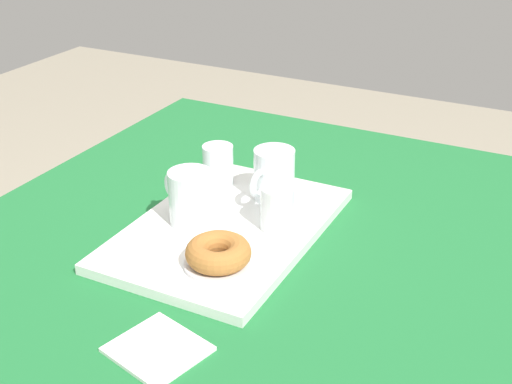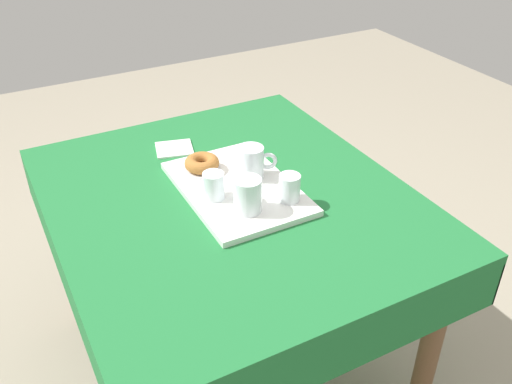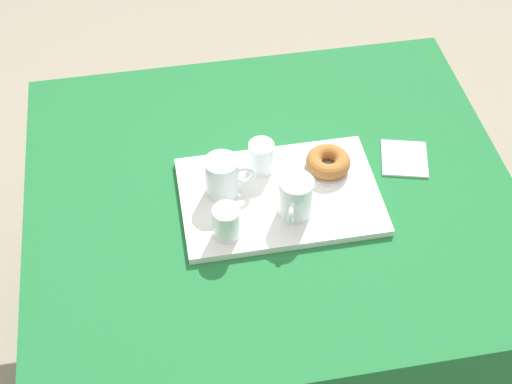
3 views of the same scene
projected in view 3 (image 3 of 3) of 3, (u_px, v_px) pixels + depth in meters
The scene contains 10 objects.
ground_plane at pixel (268, 346), 2.29m from camera, with size 6.00×6.00×0.00m, color gray.
dining_table at pixel (271, 218), 1.83m from camera, with size 1.16×1.01×0.73m.
serving_tray at pixel (280, 196), 1.73m from camera, with size 0.46×0.31×0.02m, color white.
tea_mug_left at pixel (223, 178), 1.69m from camera, with size 0.12×0.08×0.10m.
tea_mug_right at pixel (296, 198), 1.65m from camera, with size 0.08×0.11×0.10m.
water_glass_near at pixel (227, 223), 1.61m from camera, with size 0.06×0.06×0.08m.
water_glass_far at pixel (261, 158), 1.75m from camera, with size 0.06×0.06×0.08m.
donut_plate_left at pixel (327, 168), 1.77m from camera, with size 0.11×0.11×0.01m, color silver.
sugar_donut_left at pixel (328, 162), 1.75m from camera, with size 0.11×0.11×0.04m, color #A3662D.
paper_napkin at pixel (404, 159), 1.82m from camera, with size 0.11×0.12×0.01m, color white.
Camera 3 is at (0.24, 1.15, 2.03)m, focal length 51.87 mm.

